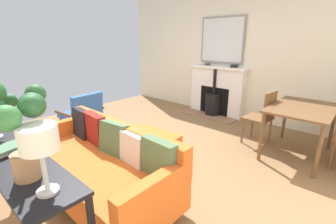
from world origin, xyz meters
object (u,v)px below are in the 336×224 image
armchair_accent (83,111)px  table_lamp_far_end (39,142)px  mantel_bowl_far (234,66)px  ottoman (147,144)px  fireplace (216,94)px  dining_table (302,113)px  mantel_bowl_near (207,64)px  sofa (100,164)px  book_stack (8,149)px  console_table (18,168)px  dining_chair_near_fireplace (264,114)px  potted_plant (16,118)px

armchair_accent → table_lamp_far_end: size_ratio=1.65×
armchair_accent → table_lamp_far_end: bearing=57.4°
mantel_bowl_far → ottoman: (2.55, 0.01, -0.90)m
fireplace → mantel_bowl_far: 0.75m
dining_table → mantel_bowl_near: bearing=-113.1°
sofa → book_stack: sofa is taller
console_table → book_stack: size_ratio=5.82×
mantel_bowl_far → armchair_accent: 3.16m
mantel_bowl_near → book_stack: (4.16, 0.61, -0.38)m
mantel_bowl_near → sofa: bearing=13.4°
mantel_bowl_far → dining_chair_near_fireplace: mantel_bowl_far is taller
book_stack → sofa: bearing=165.3°
mantel_bowl_far → dining_table: mantel_bowl_far is taller
potted_plant → dining_chair_near_fireplace: potted_plant is taller
fireplace → table_lamp_far_end: (4.14, 1.17, 0.59)m
mantel_bowl_near → dining_chair_near_fireplace: bearing=60.5°
mantel_bowl_near → fireplace: bearing=84.9°
dining_table → dining_chair_near_fireplace: (0.01, -0.53, -0.13)m
sofa → table_lamp_far_end: 1.24m
mantel_bowl_near → armchair_accent: 2.89m
armchair_accent → book_stack: bearing=45.3°
fireplace → dining_table: 2.16m
book_stack → mantel_bowl_near: bearing=-171.7°
mantel_bowl_far → table_lamp_far_end: (4.16, 0.80, -0.06)m
armchair_accent → book_stack: book_stack is taller
potted_plant → book_stack: (-0.03, -0.58, -0.43)m
mantel_bowl_far → dining_table: bearing=58.8°
mantel_bowl_far → book_stack: 4.18m
armchair_accent → fireplace: bearing=154.9°
mantel_bowl_near → sofa: size_ratio=0.06×
table_lamp_far_end → book_stack: table_lamp_far_end is taller
potted_plant → console_table: bearing=-94.3°
mantel_bowl_near → dining_chair_near_fireplace: mantel_bowl_near is taller
ottoman → book_stack: book_stack is taller
mantel_bowl_near → dining_chair_near_fireplace: (0.96, 1.70, -0.60)m
console_table → potted_plant: potted_plant is taller
table_lamp_far_end → potted_plant: potted_plant is taller
mantel_bowl_far → dining_table: size_ratio=0.13×
book_stack → dining_table: size_ratio=0.25×
sofa → potted_plant: (0.79, 0.38, 0.83)m
sofa → dining_table: 2.85m
table_lamp_far_end → dining_chair_near_fireplace: (-3.20, 0.25, -0.55)m
armchair_accent → sofa: bearing=66.4°
book_stack → console_table: bearing=90.3°
armchair_accent → table_lamp_far_end: (1.53, 2.39, 0.66)m
fireplace → console_table: 4.17m
mantel_bowl_near → sofa: 3.58m
dining_table → console_table: bearing=-23.9°
mantel_bowl_near → table_lamp_far_end: (4.16, 1.45, -0.05)m
fireplace → dining_table: bearing=64.5°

